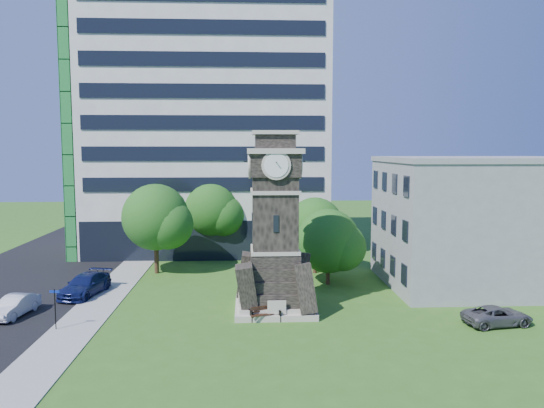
{
  "coord_description": "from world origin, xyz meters",
  "views": [
    {
      "loc": [
        1.09,
        -33.52,
        10.99
      ],
      "look_at": [
        3.06,
        7.16,
        6.8
      ],
      "focal_mm": 35.0,
      "sensor_mm": 36.0,
      "label": 1
    }
  ],
  "objects": [
    {
      "name": "car_street_north",
      "position": [
        -11.15,
        6.37,
        0.79
      ],
      "size": [
        3.29,
        5.76,
        1.57
      ],
      "primitive_type": "imported",
      "rotation": [
        0.0,
        0.0,
        -0.21
      ],
      "color": "#11194B",
      "rests_on": "ground"
    },
    {
      "name": "street_sign",
      "position": [
        -10.59,
        -1.48,
        1.6
      ],
      "size": [
        0.61,
        0.06,
        2.55
      ],
      "rotation": [
        0.0,
        0.0,
        -0.11
      ],
      "color": "black",
      "rests_on": "ground"
    },
    {
      "name": "ground",
      "position": [
        0.0,
        0.0,
        0.0
      ],
      "size": [
        160.0,
        160.0,
        0.0
      ],
      "primitive_type": "plane",
      "color": "#32601B",
      "rests_on": "ground"
    },
    {
      "name": "clock_tower",
      "position": [
        3.0,
        2.0,
        5.28
      ],
      "size": [
        5.4,
        5.4,
        12.22
      ],
      "color": "#B6AE9F",
      "rests_on": "ground"
    },
    {
      "name": "sidewalk",
      "position": [
        -9.5,
        5.0,
        0.03
      ],
      "size": [
        3.0,
        70.0,
        0.06
      ],
      "primitive_type": "cube",
      "color": "gray",
      "rests_on": "ground"
    },
    {
      "name": "park_bench",
      "position": [
        2.24,
        -0.42,
        0.53
      ],
      "size": [
        1.94,
        0.52,
        1.0
      ],
      "rotation": [
        0.0,
        0.0,
        0.38
      ],
      "color": "black",
      "rests_on": "ground"
    },
    {
      "name": "tree_ne",
      "position": [
        7.24,
        12.79,
        4.13
      ],
      "size": [
        5.45,
        4.96,
        6.79
      ],
      "rotation": [
        0.0,
        0.0,
        -0.04
      ],
      "color": "#332114",
      "rests_on": "ground"
    },
    {
      "name": "car_east_lot",
      "position": [
        16.81,
        -1.88,
        0.6
      ],
      "size": [
        4.61,
        2.66,
        1.21
      ],
      "primitive_type": "imported",
      "rotation": [
        0.0,
        0.0,
        1.73
      ],
      "color": "#535258",
      "rests_on": "ground"
    },
    {
      "name": "tree_nw",
      "position": [
        -6.87,
        13.38,
        4.85
      ],
      "size": [
        6.48,
        5.89,
        7.99
      ],
      "rotation": [
        0.0,
        0.0,
        -0.2
      ],
      "color": "#332114",
      "rests_on": "ground"
    },
    {
      "name": "tree_nc",
      "position": [
        -2.31,
        19.76,
        4.88
      ],
      "size": [
        6.42,
        5.83,
        8.0
      ],
      "rotation": [
        0.0,
        0.0,
        -0.24
      ],
      "color": "#332114",
      "rests_on": "ground"
    },
    {
      "name": "office_tall",
      "position": [
        -3.2,
        25.84,
        14.22
      ],
      "size": [
        26.2,
        15.11,
        28.6
      ],
      "color": "white",
      "rests_on": "ground"
    },
    {
      "name": "tree_east",
      "position": [
        7.78,
        8.7,
        3.46
      ],
      "size": [
        5.73,
        5.21,
        6.21
      ],
      "rotation": [
        0.0,
        0.0,
        -0.39
      ],
      "color": "#332114",
      "rests_on": "ground"
    },
    {
      "name": "office_low",
      "position": [
        19.97,
        8.0,
        5.21
      ],
      "size": [
        15.2,
        12.2,
        10.4
      ],
      "color": "#919496",
      "rests_on": "ground"
    },
    {
      "name": "car_street_mid",
      "position": [
        -14.3,
        1.42,
        0.68
      ],
      "size": [
        2.1,
        4.31,
        1.36
      ],
      "primitive_type": "imported",
      "rotation": [
        0.0,
        0.0,
        -0.16
      ],
      "color": "#B9BBC2",
      "rests_on": "ground"
    }
  ]
}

